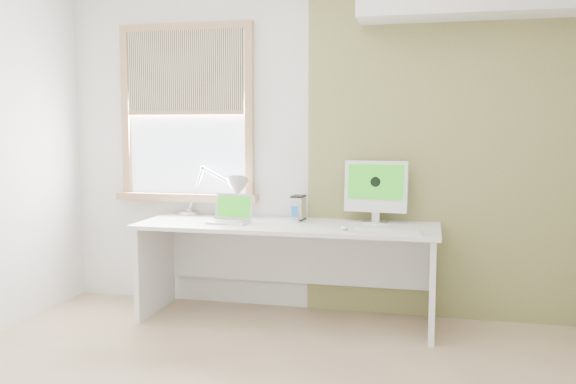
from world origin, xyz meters
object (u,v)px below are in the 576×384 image
(external_drive, at_px, (298,208))
(imac, at_px, (376,188))
(desk, at_px, (288,248))
(desk_lamp, at_px, (228,191))
(laptop, at_px, (231,215))

(external_drive, xyz_separation_m, imac, (0.59, 0.02, 0.16))
(desk, relative_size, desk_lamp, 3.26)
(desk, bearing_deg, desk_lamp, 166.04)
(desk_lamp, distance_m, laptop, 0.28)
(external_drive, bearing_deg, desk_lamp, -178.10)
(laptop, height_order, external_drive, laptop)
(desk, height_order, imac, imac)
(desk, bearing_deg, external_drive, 73.66)
(desk_lamp, relative_size, laptop, 2.20)
(desk_lamp, height_order, imac, imac)
(desk_lamp, distance_m, external_drive, 0.57)
(laptop, bearing_deg, desk_lamp, 114.62)
(desk_lamp, bearing_deg, external_drive, 1.90)
(desk, bearing_deg, laptop, -169.01)
(desk_lamp, bearing_deg, desk, -13.96)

